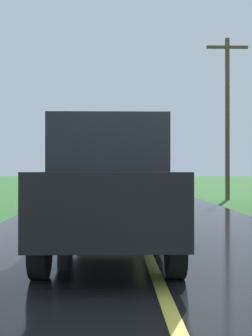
# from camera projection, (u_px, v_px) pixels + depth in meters

# --- Properties ---
(ground_plane) EXTENTS (200.00, 200.00, 0.00)m
(ground_plane) POSITION_uv_depth(u_px,v_px,m) (155.00, 279.00, 5.32)
(ground_plane) COLOR #336B2D
(road_surface) EXTENTS (6.40, 120.00, 0.08)m
(road_surface) POSITION_uv_depth(u_px,v_px,m) (155.00, 276.00, 5.32)
(road_surface) COLOR black
(road_surface) RESTS_ON ground
(centre_line) EXTENTS (0.14, 108.00, 0.01)m
(centre_line) POSITION_uv_depth(u_px,v_px,m) (155.00, 273.00, 5.32)
(centre_line) COLOR #E0D64C
(centre_line) RESTS_ON road_surface
(banana_truck_near) EXTENTS (2.38, 5.82, 2.80)m
(banana_truck_near) POSITION_uv_depth(u_px,v_px,m) (122.00, 166.00, 14.64)
(banana_truck_near) COLOR #2D2D30
(banana_truck_near) RESTS_ON road_surface
(banana_truck_far) EXTENTS (2.38, 5.81, 2.80)m
(banana_truck_far) POSITION_uv_depth(u_px,v_px,m) (117.00, 168.00, 30.01)
(banana_truck_far) COLOR #2D2D30
(banana_truck_far) RESTS_ON road_surface
(utility_pole_roadside) EXTENTS (1.87, 0.20, 7.29)m
(utility_pole_roadside) POSITION_uv_depth(u_px,v_px,m) (227.00, 113.00, 19.96)
(utility_pole_roadside) COLOR brown
(utility_pole_roadside) RESTS_ON ground
(following_car) EXTENTS (1.74, 4.10, 1.92)m
(following_car) POSITION_uv_depth(u_px,v_px,m) (109.00, 188.00, 6.27)
(following_car) COLOR black
(following_car) RESTS_ON road_surface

